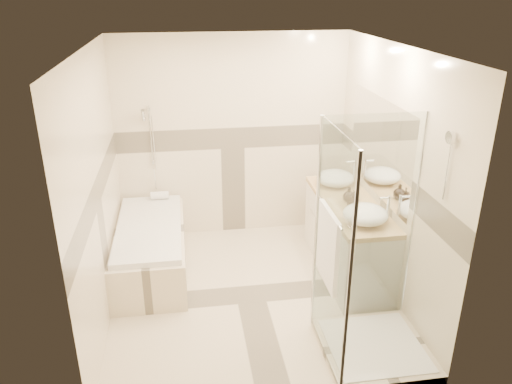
{
  "coord_description": "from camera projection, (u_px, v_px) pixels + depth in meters",
  "views": [
    {
      "loc": [
        -0.6,
        -4.35,
        3.01
      ],
      "look_at": [
        0.1,
        0.25,
        1.05
      ],
      "focal_mm": 35.0,
      "sensor_mm": 36.0,
      "label": 1
    }
  ],
  "objects": [
    {
      "name": "amenity_bottle_a",
      "position": [
        353.0,
        199.0,
        5.15
      ],
      "size": [
        0.11,
        0.11,
        0.18
      ],
      "primitive_type": "imported",
      "rotation": [
        0.0,
        0.0,
        0.4
      ],
      "color": "black",
      "rests_on": "vanity"
    },
    {
      "name": "bathtub",
      "position": [
        151.0,
        246.0,
        5.55
      ],
      "size": [
        0.75,
        1.7,
        0.56
      ],
      "color": "beige",
      "rests_on": "ground"
    },
    {
      "name": "faucet_far",
      "position": [
        387.0,
        207.0,
        4.83
      ],
      "size": [
        0.11,
        0.03,
        0.27
      ],
      "color": "silver",
      "rests_on": "vanity"
    },
    {
      "name": "shower_enclosure",
      "position": [
        362.0,
        301.0,
        4.25
      ],
      "size": [
        0.96,
        0.93,
        2.04
      ],
      "color": "beige",
      "rests_on": "ground"
    },
    {
      "name": "vessel_sink_far",
      "position": [
        365.0,
        214.0,
        4.83
      ],
      "size": [
        0.44,
        0.44,
        0.17
      ],
      "primitive_type": "ellipsoid",
      "color": "white",
      "rests_on": "vanity"
    },
    {
      "name": "vessel_sink_near",
      "position": [
        335.0,
        178.0,
        5.72
      ],
      "size": [
        0.43,
        0.43,
        0.17
      ],
      "primitive_type": "ellipsoid",
      "color": "white",
      "rests_on": "vanity"
    },
    {
      "name": "room",
      "position": [
        255.0,
        182.0,
        4.75
      ],
      "size": [
        2.82,
        3.02,
        2.52
      ],
      "color": "beige",
      "rests_on": "ground"
    },
    {
      "name": "amenity_bottle_b",
      "position": [
        349.0,
        195.0,
        5.28
      ],
      "size": [
        0.16,
        0.16,
        0.17
      ],
      "primitive_type": "imported",
      "rotation": [
        0.0,
        0.0,
        -0.27
      ],
      "color": "black",
      "rests_on": "vanity"
    },
    {
      "name": "rolled_towel",
      "position": [
        160.0,
        195.0,
        6.09
      ],
      "size": [
        0.22,
        0.1,
        0.1
      ],
      "primitive_type": "cylinder",
      "rotation": [
        0.0,
        1.57,
        0.0
      ],
      "color": "white",
      "rests_on": "bathtub"
    },
    {
      "name": "faucet_near",
      "position": [
        354.0,
        170.0,
        5.72
      ],
      "size": [
        0.12,
        0.03,
        0.3
      ],
      "color": "silver",
      "rests_on": "vanity"
    },
    {
      "name": "vanity",
      "position": [
        347.0,
        237.0,
        5.48
      ],
      "size": [
        0.58,
        1.62,
        0.85
      ],
      "color": "silver",
      "rests_on": "ground"
    },
    {
      "name": "folded_towels",
      "position": [
        330.0,
        176.0,
        5.91
      ],
      "size": [
        0.16,
        0.24,
        0.07
      ],
      "primitive_type": "cube",
      "rotation": [
        0.0,
        0.0,
        0.09
      ],
      "color": "white",
      "rests_on": "vanity"
    }
  ]
}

